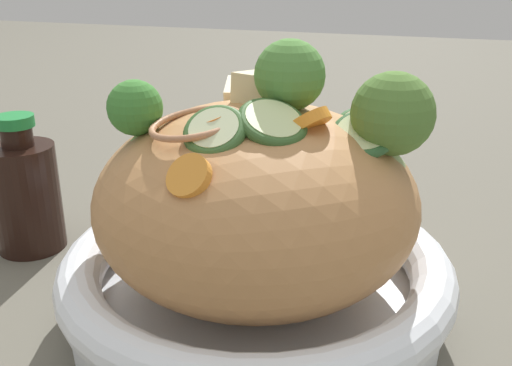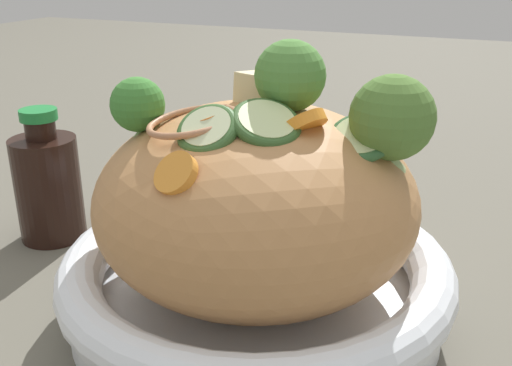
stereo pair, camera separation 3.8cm
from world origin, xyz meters
TOP-DOWN VIEW (x-y plane):
  - ground_plane at (0.00, 0.00)m, footprint 3.00×3.00m
  - serving_bowl at (0.00, 0.00)m, footprint 0.27×0.27m
  - noodle_heap at (-0.00, -0.00)m, footprint 0.21×0.21m
  - broccoli_florets at (-0.00, 0.04)m, footprint 0.09×0.21m
  - carrot_coins at (0.04, 0.01)m, footprint 0.09×0.08m
  - zucchini_slices at (0.01, 0.03)m, footprint 0.15×0.12m
  - chicken_chunks at (-0.05, -0.02)m, footprint 0.10×0.07m
  - soy_sauce_bottle at (-0.04, -0.22)m, footprint 0.06×0.06m

SIDE VIEW (x-z plane):
  - ground_plane at x=0.00m, z-range 0.00..0.00m
  - serving_bowl at x=0.00m, z-range 0.00..0.05m
  - soy_sauce_bottle at x=-0.04m, z-range -0.01..0.11m
  - noodle_heap at x=0.00m, z-range 0.02..0.15m
  - zucchini_slices at x=0.01m, z-range 0.11..0.17m
  - chicken_chunks at x=-0.05m, z-range 0.11..0.17m
  - carrot_coins at x=0.04m, z-range 0.12..0.16m
  - broccoli_florets at x=0.00m, z-range 0.12..0.19m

